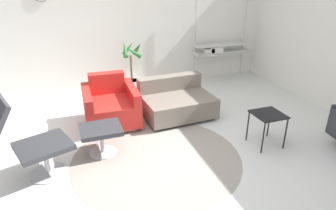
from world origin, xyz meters
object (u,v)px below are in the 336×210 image
Objects in this scene: armchair_red at (111,107)px; couch_low at (176,102)px; potted_plant at (132,72)px; shelf_unit at (218,49)px; ottoman at (101,133)px; lounge_chair at (5,135)px; side_table at (268,118)px.

armchair_red reaches higher than couch_low.
armchair_red is at bearing -117.33° from potted_plant.
shelf_unit reaches higher than couch_low.
potted_plant reaches higher than armchair_red.
ottoman is 0.26× the size of shelf_unit.
ottoman is at bearing -113.50° from potted_plant.
lounge_chair is at bearing 44.26° from armchair_red.
ottoman is (1.02, 0.36, -0.36)m from lounge_chair.
side_table is at bearing 67.50° from lounge_chair.
ottoman is 0.45× the size of couch_low.
ottoman is 0.50× the size of potted_plant.
armchair_red reaches higher than side_table.
side_table is at bearing 145.45° from armchair_red.
shelf_unit is (1.55, 1.47, 0.47)m from couch_low.
couch_low is at bearing 122.70° from side_table.
lounge_chair is 1.33× the size of armchair_red.
potted_plant is at bearing -175.20° from shelf_unit.
lounge_chair is 2.47× the size of side_table.
side_table reaches higher than ottoman.
ottoman is at bearing 73.68° from armchair_red.
lounge_chair is 1.12× the size of potted_plant.
couch_low is at bearing 177.33° from armchair_red.
couch_low reaches higher than side_table.
lounge_chair is 2.66m from couch_low.
side_table is 2.88m from shelf_unit.
side_table is at bearing 119.75° from couch_low.
potted_plant is at bearing 122.42° from lounge_chair.
couch_low is 2.18m from shelf_unit.
shelf_unit reaches higher than armchair_red.
ottoman is 0.89m from armchair_red.
lounge_chair is 1.14m from ottoman.
lounge_chair is at bearing -160.74° from ottoman.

